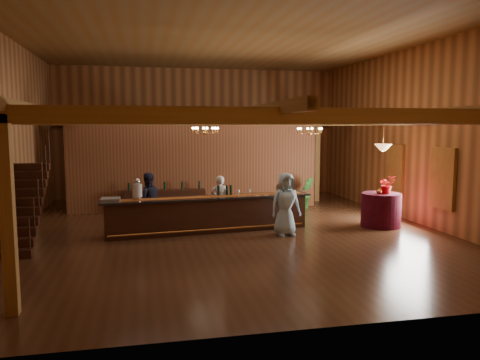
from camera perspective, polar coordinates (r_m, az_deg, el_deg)
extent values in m
plane|color=#422514|center=(13.87, -1.57, -6.02)|extent=(14.00, 14.00, 0.00)
plane|color=brown|center=(13.77, -1.64, 16.93)|extent=(14.00, 14.00, 0.00)
cube|color=#B47642|center=(20.47, -5.10, 5.75)|extent=(12.00, 0.10, 5.50)
cube|color=#B47642|center=(6.77, 9.00, 4.28)|extent=(12.00, 0.10, 5.50)
cube|color=#B47642|center=(13.81, -27.01, 4.73)|extent=(0.10, 14.00, 5.50)
cube|color=#B47642|center=(15.76, 20.50, 5.16)|extent=(0.10, 14.00, 5.50)
cube|color=#A87A37|center=(8.19, 5.30, 7.84)|extent=(11.90, 0.20, 0.28)
cube|color=#A87A37|center=(10.61, 1.29, 7.55)|extent=(11.90, 0.20, 0.28)
cube|color=#A87A37|center=(13.05, -1.22, 7.35)|extent=(11.90, 0.20, 0.28)
cube|color=#A87A37|center=(15.52, -2.93, 7.20)|extent=(11.90, 0.20, 0.28)
cube|color=#A87A37|center=(17.99, -4.17, 7.09)|extent=(11.90, 0.20, 0.28)
cube|color=#A87A37|center=(20.27, -5.05, 7.01)|extent=(11.90, 0.20, 0.28)
cube|color=#A87A37|center=(13.50, -20.94, 7.49)|extent=(0.18, 13.90, 0.22)
cube|color=#A87A37|center=(13.55, -1.61, 7.91)|extent=(0.18, 13.90, 0.22)
cube|color=#A87A37|center=(15.01, 15.70, 7.53)|extent=(0.18, 13.90, 0.22)
cube|color=#A87A37|center=(18.01, -18.48, 1.68)|extent=(0.20, 0.20, 3.20)
cube|color=#A87A37|center=(19.17, 9.33, 2.20)|extent=(0.20, 0.20, 3.20)
cube|color=#A87A37|center=(8.22, -26.46, -4.02)|extent=(0.20, 0.20, 3.20)
cube|color=brown|center=(17.00, -5.35, 1.55)|extent=(9.00, 0.18, 3.10)
cube|color=white|center=(14.47, 23.52, 0.18)|extent=(0.12, 1.05, 1.75)
cube|color=white|center=(16.65, 18.36, 1.15)|extent=(0.12, 1.05, 1.75)
cube|color=#381C0F|center=(12.08, -26.31, -8.10)|extent=(1.00, 0.28, 0.20)
cube|color=#381C0F|center=(12.30, -26.03, -6.87)|extent=(1.00, 0.28, 0.20)
cube|color=#381C0F|center=(12.52, -25.76, -5.70)|extent=(1.00, 0.28, 0.20)
cube|color=#381C0F|center=(12.75, -25.51, -4.56)|extent=(1.00, 0.28, 0.20)
cube|color=#381C0F|center=(12.99, -25.26, -3.46)|extent=(1.00, 0.28, 0.20)
cube|color=#381C0F|center=(13.22, -25.02, -2.40)|extent=(1.00, 0.28, 0.20)
cube|color=#381C0F|center=(13.47, -24.79, -1.38)|extent=(1.00, 0.28, 0.20)
cube|color=#381C0F|center=(13.72, -24.57, -0.40)|extent=(1.00, 0.28, 0.20)
cube|color=#381C0F|center=(13.97, -24.36, 0.55)|extent=(1.00, 0.28, 0.20)
cube|color=#381C0F|center=(14.22, -24.16, 1.47)|extent=(1.00, 0.28, 0.20)
cube|color=#381C0F|center=(19.29, -1.56, -0.83)|extent=(1.20, 0.60, 1.10)
cube|color=brown|center=(19.00, -10.50, -1.20)|extent=(1.00, 0.60, 1.00)
cube|color=#381C0F|center=(13.49, -3.84, -4.30)|extent=(5.82, 1.22, 0.96)
cube|color=black|center=(13.41, -3.85, -2.17)|extent=(6.12, 1.37, 0.05)
cube|color=maroon|center=(13.40, -3.85, -2.04)|extent=(5.70, 0.97, 0.01)
cylinder|color=#CC7A34|center=(13.19, -3.59, -6.05)|extent=(5.57, 0.62, 0.05)
cylinder|color=silver|center=(13.12, -12.40, -2.21)|extent=(0.18, 0.18, 0.08)
cylinder|color=silver|center=(13.09, -12.42, -1.26)|extent=(0.26, 0.26, 0.36)
sphere|color=silver|center=(13.06, -12.45, -0.17)|extent=(0.18, 0.18, 0.18)
cube|color=gray|center=(12.98, -15.51, -2.35)|extent=(0.50, 0.50, 0.10)
cube|color=brown|center=(14.00, 4.63, -1.09)|extent=(0.06, 0.06, 0.30)
cube|color=brown|center=(14.09, 5.72, -1.05)|extent=(0.06, 0.06, 0.30)
cylinder|color=brown|center=(14.04, 5.18, -0.95)|extent=(0.24, 0.24, 0.24)
cylinder|color=black|center=(13.57, -2.65, -1.31)|extent=(0.07, 0.07, 0.30)
cylinder|color=black|center=(13.64, -1.62, -1.27)|extent=(0.07, 0.07, 0.30)
cylinder|color=black|center=(13.68, -1.12, -1.25)|extent=(0.07, 0.07, 0.30)
cube|color=#381C0F|center=(16.72, -9.14, -2.56)|extent=(2.86, 0.60, 0.80)
cylinder|color=#480917|center=(14.78, 16.80, -3.51)|extent=(1.18, 1.18, 1.02)
cylinder|color=#CC7A34|center=(14.39, -4.26, 6.49)|extent=(0.02, 0.02, 0.38)
sphere|color=#CC7A34|center=(14.39, -4.25, 5.73)|extent=(0.12, 0.12, 0.12)
torus|color=#CC7A34|center=(14.39, -4.26, 6.13)|extent=(0.80, 0.80, 0.04)
cylinder|color=#CC7A34|center=(14.77, 8.52, 6.40)|extent=(0.02, 0.02, 0.40)
sphere|color=#CC7A34|center=(14.77, 8.51, 5.63)|extent=(0.12, 0.12, 0.12)
torus|color=#CC7A34|center=(14.77, 8.52, 6.02)|extent=(0.80, 0.80, 0.04)
cylinder|color=#CC7A34|center=(14.57, 17.09, 5.40)|extent=(0.02, 0.02, 0.80)
cone|color=#D18C4C|center=(14.58, 17.04, 3.83)|extent=(0.52, 0.52, 0.20)
imported|color=white|center=(14.31, -2.46, -2.51)|extent=(0.65, 0.52, 1.54)
imported|color=#23253C|center=(14.12, -11.18, -2.47)|extent=(0.91, 0.77, 1.67)
imported|color=#ADD6ED|center=(13.02, 5.58, -2.95)|extent=(0.91, 0.64, 1.75)
imported|color=#266520|center=(17.43, 7.95, -1.54)|extent=(0.69, 0.57, 1.18)
imported|color=red|center=(14.66, 17.47, -0.51)|extent=(0.53, 0.47, 0.55)
imported|color=#CC7A34|center=(14.53, 16.63, -1.06)|extent=(0.15, 0.15, 0.29)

